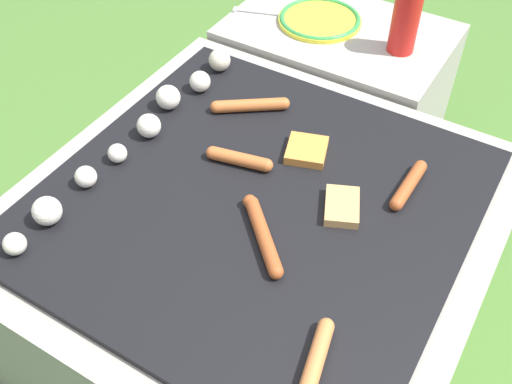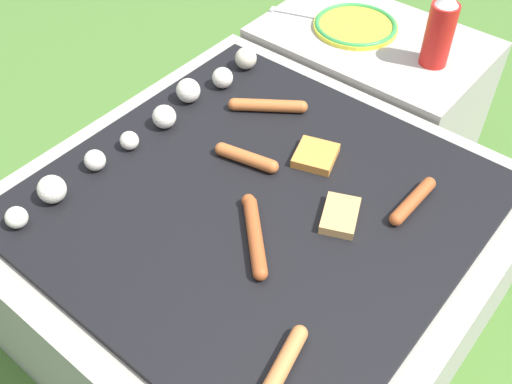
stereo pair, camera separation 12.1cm
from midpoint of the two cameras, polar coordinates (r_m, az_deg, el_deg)
ground_plane at (r=1.57m, az=-2.25°, el=-11.81°), size 14.00×14.00×0.00m
grill at (r=1.39m, az=-2.50°, el=-7.04°), size 0.94×0.94×0.44m
side_ledge at (r=1.87m, az=5.45°, el=9.44°), size 0.42×0.62×0.44m
sausage_back_right at (r=1.29m, az=-4.30°, el=3.03°), size 0.06×0.15×0.03m
sausage_front_center at (r=1.25m, az=11.71°, el=0.53°), size 0.16×0.03×0.03m
sausage_mid_right at (r=0.99m, az=2.11°, el=-16.03°), size 0.16×0.06×0.03m
sausage_front_right at (r=1.14m, az=-2.35°, el=-4.30°), size 0.15×0.16×0.03m
sausage_back_center at (r=1.43m, az=-3.00°, el=8.15°), size 0.12×0.16×0.03m
bread_slice_center at (r=1.31m, az=2.23°, el=3.87°), size 0.11×0.11×0.02m
bread_slice_left at (r=1.20m, az=5.36°, el=-1.52°), size 0.12×0.10×0.02m
mushroom_row at (r=1.38m, az=-13.39°, el=5.75°), size 0.74×0.08×0.06m
plate_colorful at (r=1.77m, az=4.10°, el=16.01°), size 0.24×0.24×0.02m
condiment_bottle at (r=1.63m, az=11.98°, el=15.82°), size 0.07×0.07×0.20m
fork_utensil at (r=1.81m, az=-1.51°, el=16.65°), size 0.08×0.18×0.01m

